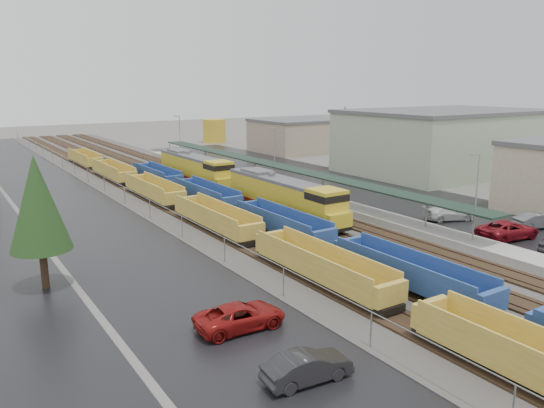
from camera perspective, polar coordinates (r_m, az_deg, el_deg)
The scene contains 20 objects.
ballast_strip at distance 73.02m, azimuth -10.35°, elevation 2.09°, with size 20.00×160.00×0.08m, color #302D2B.
trackbed at distance 73.00m, azimuth -10.35°, elevation 2.18°, with size 14.60×160.00×0.22m.
west_parking_lot at distance 68.80m, azimuth -21.92°, elevation 0.67°, with size 10.00×160.00×0.02m, color black.
east_commuter_lot at distance 74.25m, azimuth 6.40°, elevation 2.37°, with size 16.00×100.00×0.02m, color black.
station_platform at distance 68.57m, azimuth 0.26°, elevation 2.19°, with size 3.00×80.00×8.00m.
chainlink_fence at distance 68.23m, azimuth -17.25°, elevation 2.31°, with size 0.08×160.04×2.02m.
industrial_buildings at distance 84.04m, azimuth 18.31°, elevation 5.94°, with size 32.52×75.30×9.50m.
distant_hills at distance 229.11m, azimuth -14.78°, elevation 9.08°, with size 301.00×140.00×25.20m.
tree_west_near at distance 37.50m, azimuth -23.89°, elevation 0.04°, with size 3.96×3.96×9.00m.
tree_east at distance 85.23m, azimuth 7.80°, elevation 8.06°, with size 4.40×4.40×10.00m.
locomotive_lead at distance 53.25m, azimuth 1.44°, elevation 0.76°, with size 2.83×18.67×4.23m.
locomotive_trail at distance 71.26m, azimuth -8.18°, elevation 3.72°, with size 2.83×18.67×4.23m.
well_string_yellow at distance 49.29m, azimuth -6.07°, elevation -1.67°, with size 2.49×108.24×2.21m.
well_string_blue at distance 41.37m, azimuth 6.87°, elevation -4.56°, with size 2.45×88.37×2.17m.
storage_tank at distance 124.65m, azimuth -6.23°, elevation 7.83°, with size 5.32×5.32×5.32m, color gold.
parked_car_west_b at distance 25.47m, azimuth 3.83°, elevation -17.11°, with size 4.32×1.51×1.42m, color black.
parked_car_west_c at distance 30.26m, azimuth -3.43°, elevation -11.98°, with size 5.20×2.40×1.45m, color maroon.
parked_car_east_b at distance 51.11m, azimuth 24.03°, elevation -2.57°, with size 5.86×2.70×1.63m, color maroon.
parked_car_east_c at distance 55.91m, azimuth 18.45°, elevation -0.94°, with size 5.01×2.04×1.45m, color silver.
parked_car_east_e at distance 55.97m, azimuth 26.61°, elevation -1.63°, with size 4.48×1.56×1.48m, color #595A5E.
Camera 1 is at (-27.50, -6.31, 13.42)m, focal length 35.00 mm.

